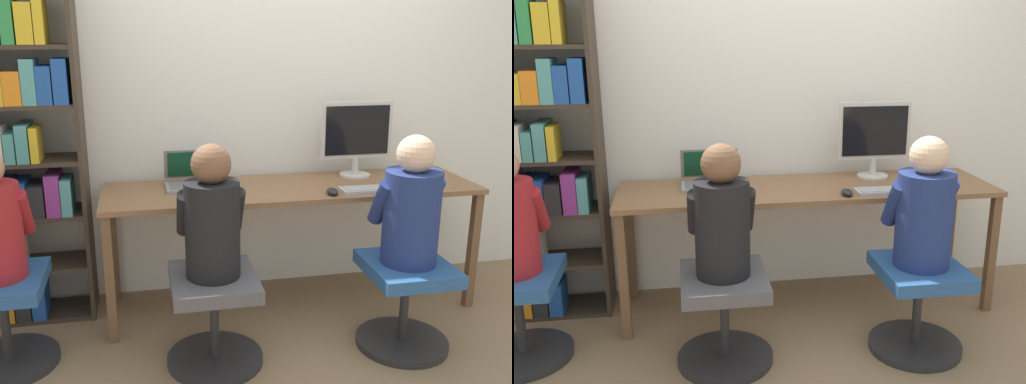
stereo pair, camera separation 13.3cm
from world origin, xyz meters
TOP-DOWN VIEW (x-y plane):
  - ground_plane at (0.00, 0.00)m, footprint 14.00×14.00m
  - wall_back at (0.00, 0.69)m, footprint 10.00×0.05m
  - desk at (0.00, 0.31)m, footprint 2.25×0.62m
  - desktop_monitor at (0.46, 0.47)m, footprint 0.46×0.20m
  - laptop at (-0.57, 0.42)m, footprint 0.35×0.31m
  - keyboard at (0.44, 0.10)m, footprint 0.40×0.13m
  - computer_mouse_by_keyboard at (0.18, 0.08)m, footprint 0.06×0.10m
  - office_chair_left at (0.47, -0.31)m, footprint 0.50×0.50m
  - office_chair_right at (-0.56, -0.27)m, footprint 0.50×0.50m
  - person_at_monitor at (0.47, -0.31)m, footprint 0.36×0.32m
  - person_at_laptop at (-0.56, -0.27)m, footprint 0.34×0.31m
  - bookshelf at (-1.61, 0.44)m, footprint 0.72×0.31m
  - office_chair_side at (-1.61, -0.08)m, footprint 0.50×0.50m

SIDE VIEW (x-z plane):
  - ground_plane at x=0.00m, z-range 0.00..0.00m
  - office_chair_left at x=0.47m, z-range 0.04..0.53m
  - office_chair_right at x=-0.56m, z-range 0.04..0.53m
  - office_chair_side at x=-1.61m, z-range 0.04..0.53m
  - desk at x=0.00m, z-range 0.31..1.08m
  - keyboard at x=0.44m, z-range 0.77..0.79m
  - computer_mouse_by_keyboard at x=0.18m, z-range 0.77..0.80m
  - person_at_laptop at x=-0.56m, z-range 0.45..1.12m
  - person_at_monitor at x=0.47m, z-range 0.45..1.13m
  - laptop at x=-0.57m, z-range 0.71..0.92m
  - bookshelf at x=-1.61m, z-range 0.03..1.94m
  - desktop_monitor at x=0.46m, z-range 0.78..1.26m
  - wall_back at x=0.00m, z-range 0.00..2.60m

